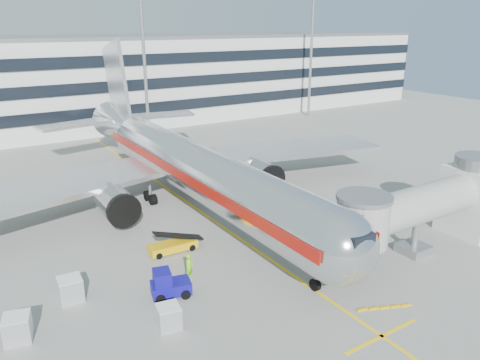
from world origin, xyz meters
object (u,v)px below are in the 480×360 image
cargo_container_left (71,289)px  cargo_container_right (18,328)px  ramp_worker (189,267)px  belt_loader (173,245)px  cargo_container_front (169,317)px  main_jet (187,164)px  baggage_tug (168,285)px

cargo_container_left → cargo_container_right: size_ratio=0.89×
cargo_container_right → ramp_worker: bearing=3.5°
cargo_container_right → ramp_worker: (11.56, 0.71, 0.21)m
belt_loader → cargo_container_right: 13.50m
belt_loader → cargo_container_front: 10.05m
belt_loader → cargo_container_left: bearing=-162.6°
main_jet → belt_loader: (-5.90, -9.02, -3.67)m
baggage_tug → cargo_container_front: (-1.41, -3.17, -0.13)m
main_jet → cargo_container_right: main_jet is taller
main_jet → cargo_container_left: main_jet is taller
baggage_tug → cargo_container_right: baggage_tug is taller
main_jet → cargo_container_left: (-14.62, -11.76, -3.42)m
belt_loader → baggage_tug: 6.59m
baggage_tug → cargo_container_front: size_ratio=1.88×
main_jet → cargo_container_front: size_ratio=32.59×
baggage_tug → cargo_container_left: (-5.71, 3.12, -0.05)m
ramp_worker → baggage_tug: bearing=-180.0°
baggage_tug → cargo_container_front: baggage_tug is taller
belt_loader → cargo_container_right: (-12.38, -5.38, 0.24)m
main_jet → baggage_tug: (-8.91, -14.88, -3.37)m
cargo_container_right → cargo_container_left: bearing=35.8°
main_jet → baggage_tug: 17.67m
baggage_tug → ramp_worker: ramp_worker is taller
belt_loader → cargo_container_left: size_ratio=2.58×
ramp_worker → cargo_container_front: bearing=-157.9°
cargo_container_left → cargo_container_front: 7.62m
cargo_container_right → cargo_container_front: bearing=-24.6°
cargo_container_right → main_jet: bearing=38.2°
cargo_container_front → cargo_container_right: bearing=155.4°
cargo_container_left → cargo_container_right: (-3.66, -2.64, -0.01)m
baggage_tug → ramp_worker: 2.49m
main_jet → cargo_container_front: 21.08m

